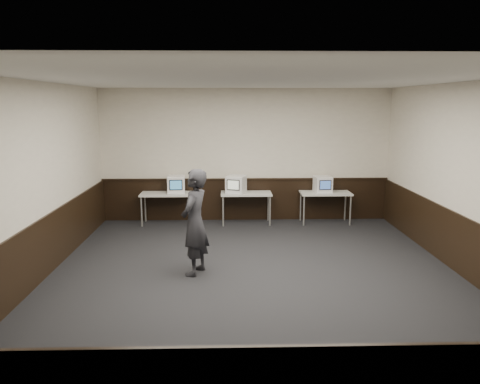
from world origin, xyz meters
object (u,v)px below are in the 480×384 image
at_px(emac_left, 176,184).
at_px(person, 195,222).
at_px(desk_right, 325,195).
at_px(desk_left, 166,196).
at_px(desk_center, 246,196).
at_px(emac_center, 236,184).
at_px(emac_right, 323,184).

xyz_separation_m(emac_left, person, (0.67, -3.38, -0.06)).
bearing_deg(desk_right, desk_left, 180.00).
bearing_deg(desk_center, emac_left, 178.42).
distance_m(desk_center, desk_right, 1.90).
bearing_deg(desk_right, emac_left, 179.27).
xyz_separation_m(desk_center, emac_center, (-0.24, -0.01, 0.28)).
distance_m(emac_left, emac_right, 3.49).
bearing_deg(emac_left, desk_center, -5.70).
height_order(desk_center, emac_center, emac_center).
bearing_deg(emac_left, emac_center, -6.56).
distance_m(emac_center, emac_right, 2.07).
distance_m(desk_left, desk_right, 3.80).
bearing_deg(emac_right, desk_center, 174.39).
bearing_deg(emac_right, emac_left, 173.55).
distance_m(emac_center, person, 3.40).
xyz_separation_m(desk_center, emac_right, (1.83, 0.01, 0.26)).
relative_size(desk_center, emac_left, 2.58).
height_order(desk_left, desk_center, same).
xyz_separation_m(emac_center, person, (-0.75, -3.32, -0.06)).
relative_size(desk_right, emac_left, 2.58).
bearing_deg(emac_right, desk_left, 174.29).
xyz_separation_m(desk_left, emac_center, (1.66, -0.01, 0.28)).
height_order(emac_center, emac_right, emac_center).
bearing_deg(emac_right, emac_center, 174.77).
bearing_deg(emac_right, person, -135.97).
bearing_deg(emac_left, desk_left, -173.32).
distance_m(desk_right, emac_left, 3.57).
relative_size(emac_left, person, 0.26).
height_order(desk_center, emac_left, emac_left).
bearing_deg(desk_center, desk_left, 180.00).
xyz_separation_m(desk_left, emac_right, (3.73, 0.01, 0.26)).
distance_m(emac_left, emac_center, 1.42).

